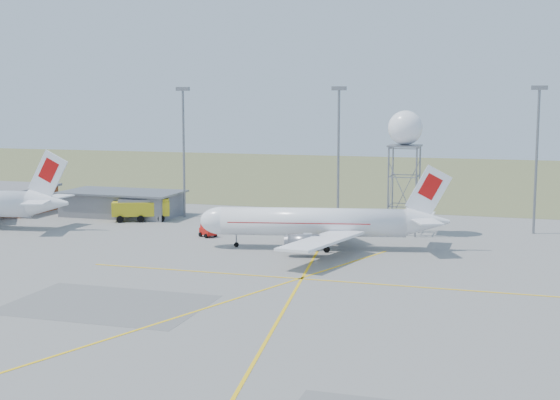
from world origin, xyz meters
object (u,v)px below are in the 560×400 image
(airliner_main, at_px, (318,223))
(fire_truck, at_px, (143,210))
(radar_tower, at_px, (404,165))
(baggage_tug, at_px, (208,232))

(airliner_main, bearing_deg, fire_truck, -35.46)
(airliner_main, height_order, radar_tower, radar_tower)
(radar_tower, bearing_deg, airliner_main, -123.01)
(airliner_main, distance_m, baggage_tug, 16.98)
(radar_tower, height_order, fire_truck, radar_tower)
(airliner_main, height_order, fire_truck, airliner_main)
(radar_tower, relative_size, baggage_tug, 6.42)
(radar_tower, distance_m, fire_truck, 40.81)
(fire_truck, bearing_deg, baggage_tug, -57.30)
(fire_truck, xyz_separation_m, baggage_tug, (14.82, -9.88, -1.02))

